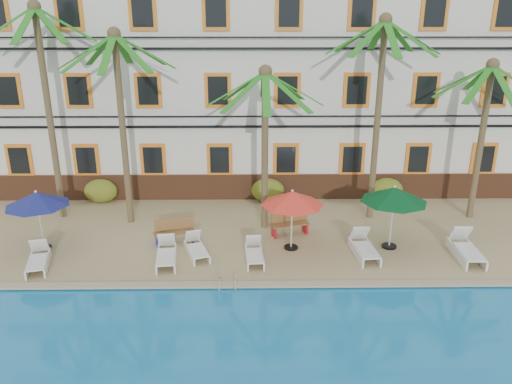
{
  "coord_description": "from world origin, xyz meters",
  "views": [
    {
      "loc": [
        -0.13,
        -14.77,
        8.33
      ],
      "look_at": [
        0.09,
        3.0,
        2.0
      ],
      "focal_mm": 35.0,
      "sensor_mm": 36.0,
      "label": 1
    }
  ],
  "objects_px": {
    "pool_ladder": "(228,287)",
    "lounger_a": "(38,259)",
    "lounger_e": "(364,247)",
    "lounger_c": "(196,248)",
    "palm_d": "(380,92)",
    "umbrella_blue": "(37,199)",
    "umbrella_red": "(292,199)",
    "palm_b": "(120,102)",
    "palm_e": "(485,117)",
    "bench_left": "(174,231)",
    "palm_c": "(265,124)",
    "lounger_b": "(166,254)",
    "palm_a": "(45,85)",
    "umbrella_green": "(394,195)",
    "lounger_d": "(254,253)",
    "lounger_f": "(466,249)",
    "bench_right": "(289,223)"
  },
  "relations": [
    {
      "from": "palm_e",
      "to": "pool_ladder",
      "type": "relative_size",
      "value": 8.78
    },
    {
      "from": "palm_a",
      "to": "pool_ladder",
      "type": "relative_size",
      "value": 11.59
    },
    {
      "from": "lounger_e",
      "to": "lounger_c",
      "type": "bearing_deg",
      "value": 179.28
    },
    {
      "from": "umbrella_green",
      "to": "palm_a",
      "type": "bearing_deg",
      "value": 166.28
    },
    {
      "from": "lounger_d",
      "to": "palm_b",
      "type": "bearing_deg",
      "value": 145.51
    },
    {
      "from": "lounger_e",
      "to": "pool_ladder",
      "type": "height_order",
      "value": "lounger_e"
    },
    {
      "from": "lounger_d",
      "to": "bench_right",
      "type": "bearing_deg",
      "value": 57.94
    },
    {
      "from": "palm_e",
      "to": "lounger_f",
      "type": "distance_m",
      "value": 5.69
    },
    {
      "from": "pool_ladder",
      "to": "palm_a",
      "type": "bearing_deg",
      "value": 140.44
    },
    {
      "from": "lounger_a",
      "to": "lounger_c",
      "type": "bearing_deg",
      "value": 8.83
    },
    {
      "from": "palm_c",
      "to": "lounger_b",
      "type": "distance_m",
      "value": 6.02
    },
    {
      "from": "umbrella_blue",
      "to": "lounger_d",
      "type": "bearing_deg",
      "value": -7.34
    },
    {
      "from": "palm_a",
      "to": "lounger_e",
      "type": "relative_size",
      "value": 4.4
    },
    {
      "from": "palm_b",
      "to": "umbrella_green",
      "type": "bearing_deg",
      "value": -14.2
    },
    {
      "from": "palm_d",
      "to": "bench_left",
      "type": "relative_size",
      "value": 5.19
    },
    {
      "from": "palm_e",
      "to": "lounger_e",
      "type": "relative_size",
      "value": 3.33
    },
    {
      "from": "palm_c",
      "to": "lounger_b",
      "type": "height_order",
      "value": "palm_c"
    },
    {
      "from": "palm_d",
      "to": "palm_e",
      "type": "bearing_deg",
      "value": -0.55
    },
    {
      "from": "palm_d",
      "to": "bench_right",
      "type": "bearing_deg",
      "value": -154.69
    },
    {
      "from": "palm_b",
      "to": "umbrella_green",
      "type": "xyz_separation_m",
      "value": [
        10.05,
        -2.54,
        -2.9
      ]
    },
    {
      "from": "palm_b",
      "to": "lounger_f",
      "type": "bearing_deg",
      "value": -15.04
    },
    {
      "from": "palm_e",
      "to": "bench_right",
      "type": "xyz_separation_m",
      "value": [
        -7.79,
        -1.64,
        -3.81
      ]
    },
    {
      "from": "umbrella_blue",
      "to": "umbrella_red",
      "type": "height_order",
      "value": "umbrella_red"
    },
    {
      "from": "lounger_a",
      "to": "lounger_b",
      "type": "height_order",
      "value": "lounger_b"
    },
    {
      "from": "umbrella_blue",
      "to": "lounger_f",
      "type": "bearing_deg",
      "value": -3.28
    },
    {
      "from": "palm_d",
      "to": "lounger_a",
      "type": "xyz_separation_m",
      "value": [
        -12.25,
        -4.28,
        -4.96
      ]
    },
    {
      "from": "palm_b",
      "to": "palm_e",
      "type": "relative_size",
      "value": 1.18
    },
    {
      "from": "lounger_b",
      "to": "umbrella_green",
      "type": "bearing_deg",
      "value": 7.29
    },
    {
      "from": "palm_b",
      "to": "pool_ladder",
      "type": "distance_m",
      "value": 8.42
    },
    {
      "from": "palm_a",
      "to": "pool_ladder",
      "type": "distance_m",
      "value": 10.89
    },
    {
      "from": "palm_b",
      "to": "palm_e",
      "type": "bearing_deg",
      "value": 1.38
    },
    {
      "from": "palm_d",
      "to": "lounger_a",
      "type": "height_order",
      "value": "palm_d"
    },
    {
      "from": "palm_c",
      "to": "pool_ladder",
      "type": "xyz_separation_m",
      "value": [
        -1.29,
        -4.73,
        -4.19
      ]
    },
    {
      "from": "palm_e",
      "to": "bench_left",
      "type": "height_order",
      "value": "palm_e"
    },
    {
      "from": "pool_ladder",
      "to": "lounger_a",
      "type": "bearing_deg",
      "value": 167.43
    },
    {
      "from": "palm_c",
      "to": "lounger_a",
      "type": "distance_m",
      "value": 9.3
    },
    {
      "from": "palm_e",
      "to": "lounger_c",
      "type": "height_order",
      "value": "palm_e"
    },
    {
      "from": "umbrella_green",
      "to": "pool_ladder",
      "type": "bearing_deg",
      "value": -154.41
    },
    {
      "from": "lounger_a",
      "to": "lounger_f",
      "type": "height_order",
      "value": "lounger_f"
    },
    {
      "from": "palm_e",
      "to": "lounger_d",
      "type": "bearing_deg",
      "value": -157.32
    },
    {
      "from": "palm_a",
      "to": "umbrella_green",
      "type": "height_order",
      "value": "palm_a"
    },
    {
      "from": "lounger_c",
      "to": "pool_ladder",
      "type": "xyz_separation_m",
      "value": [
        1.2,
        -2.26,
        -0.26
      ]
    },
    {
      "from": "lounger_e",
      "to": "lounger_a",
      "type": "bearing_deg",
      "value": -176.21
    },
    {
      "from": "lounger_e",
      "to": "palm_b",
      "type": "bearing_deg",
      "value": 160.67
    },
    {
      "from": "bench_left",
      "to": "bench_right",
      "type": "relative_size",
      "value": 1.0
    },
    {
      "from": "umbrella_blue",
      "to": "pool_ladder",
      "type": "height_order",
      "value": "umbrella_blue"
    },
    {
      "from": "lounger_c",
      "to": "lounger_d",
      "type": "height_order",
      "value": "lounger_c"
    },
    {
      "from": "umbrella_green",
      "to": "lounger_a",
      "type": "distance_m",
      "value": 12.51
    },
    {
      "from": "lounger_e",
      "to": "umbrella_red",
      "type": "bearing_deg",
      "value": 167.72
    },
    {
      "from": "lounger_a",
      "to": "lounger_f",
      "type": "distance_m",
      "value": 14.79
    }
  ]
}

